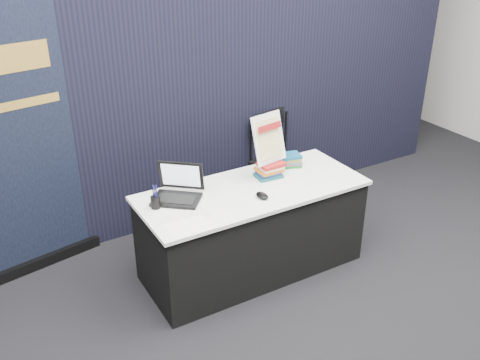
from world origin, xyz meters
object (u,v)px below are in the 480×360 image
Objects in this scene: book_stack_tall at (270,170)px; stacking_chair at (277,157)px; book_stack_short at (289,160)px; info_sign at (269,139)px; display_table at (252,229)px; pullup_banner at (25,156)px; laptop at (174,191)px.

book_stack_tall is 0.93m from stacking_chair.
info_sign is (-0.26, -0.08, 0.27)m from book_stack_short.
pullup_banner is (-1.48, 0.95, 0.62)m from display_table.
book_stack_short is at bearing 23.14° from display_table.
book_stack_tall is (0.82, -0.06, 0.00)m from laptop.
display_table is 0.75m from laptop.
stacking_chair is at bearing -14.55° from pullup_banner.
display_table is at bearing 24.78° from laptop.
stacking_chair is at bearing 64.04° from book_stack_short.
display_table is 0.50m from book_stack_tall.
info_sign reaches higher than book_stack_short.
display_table is 0.80× the size of pullup_banner.
display_table is 9.38× the size of book_stack_tall.
book_stack_tall is 0.09× the size of pullup_banner.
pullup_banner is at bearing 161.02° from stacking_chair.
laptop is 0.82m from book_stack_tall.
pullup_banner is 2.31m from stacking_chair.
laptop is at bearing 164.53° from display_table.
book_stack_tall reaches higher than book_stack_short.
info_sign is (-0.00, 0.03, 0.26)m from book_stack_tall.
pullup_banner reaches higher than display_table.
laptop is 1.20m from pullup_banner.
laptop reaches higher than book_stack_short.
stacking_chair reaches higher than display_table.
pullup_banner is at bearing 147.44° from display_table.
stacking_chair is (0.28, 0.58, -0.27)m from book_stack_short.
book_stack_tall is (0.23, 0.10, 0.44)m from display_table.
laptop is at bearing 175.53° from book_stack_tall.
laptop reaches higher than book_stack_tall.
info_sign is at bearing 30.02° from display_table.
book_stack_short is 0.22× the size of stacking_chair.
pullup_banner is at bearing 178.90° from laptop.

